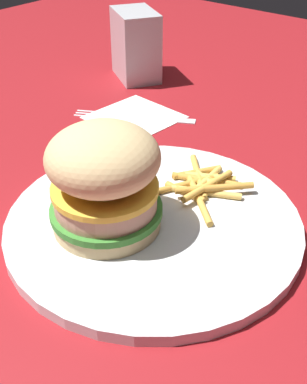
# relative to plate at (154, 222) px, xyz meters

# --- Properties ---
(ground_plane) EXTENTS (1.60, 1.60, 0.00)m
(ground_plane) POSITION_rel_plate_xyz_m (-0.01, -0.03, -0.01)
(ground_plane) COLOR maroon
(plate) EXTENTS (0.29, 0.29, 0.01)m
(plate) POSITION_rel_plate_xyz_m (0.00, 0.00, 0.00)
(plate) COLOR silver
(plate) RESTS_ON ground_plane
(sandwich) EXTENTS (0.11, 0.11, 0.10)m
(sandwich) POSITION_rel_plate_xyz_m (0.04, -0.03, 0.06)
(sandwich) COLOR tan
(sandwich) RESTS_ON plate
(fries_pile) EXTENTS (0.10, 0.09, 0.01)m
(fries_pile) POSITION_rel_plate_xyz_m (-0.07, 0.01, 0.01)
(fries_pile) COLOR #E5B251
(fries_pile) RESTS_ON plate
(napkin) EXTENTS (0.12, 0.12, 0.00)m
(napkin) POSITION_rel_plate_xyz_m (-0.17, -0.18, -0.01)
(napkin) COLOR white
(napkin) RESTS_ON ground_plane
(fork) EXTENTS (0.10, 0.16, 0.00)m
(fork) POSITION_rel_plate_xyz_m (-0.17, -0.18, -0.00)
(fork) COLOR silver
(fork) RESTS_ON napkin
(napkin_dispenser) EXTENTS (0.10, 0.11, 0.11)m
(napkin_dispenser) POSITION_rel_plate_xyz_m (-0.29, -0.28, 0.05)
(napkin_dispenser) COLOR #B7BABF
(napkin_dispenser) RESTS_ON ground_plane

